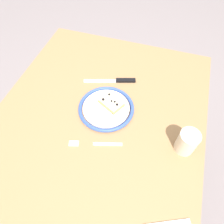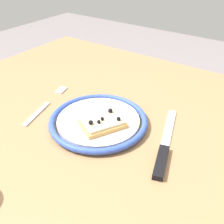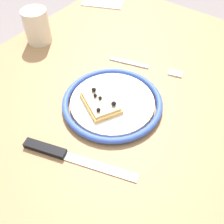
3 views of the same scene
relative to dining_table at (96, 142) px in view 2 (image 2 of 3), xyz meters
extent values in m
cube|color=#936D47|center=(0.00, 0.00, 0.06)|extent=(1.00, 0.86, 0.03)
cylinder|color=#4C4742|center=(-0.44, 0.37, -0.29)|extent=(0.05, 0.05, 0.67)
cylinder|color=white|center=(0.03, -0.02, 0.09)|extent=(0.19, 0.19, 0.01)
torus|color=#334FB2|center=(0.03, -0.02, 0.09)|extent=(0.23, 0.23, 0.01)
cube|color=tan|center=(0.05, -0.03, 0.10)|extent=(0.10, 0.12, 0.01)
cube|color=beige|center=(0.05, -0.03, 0.11)|extent=(0.09, 0.10, 0.01)
sphere|color=black|center=(0.08, -0.02, 0.12)|extent=(0.01, 0.01, 0.01)
sphere|color=black|center=(0.05, -0.04, 0.12)|extent=(0.01, 0.01, 0.01)
sphere|color=black|center=(0.05, -0.05, 0.12)|extent=(0.01, 0.01, 0.01)
sphere|color=black|center=(0.05, 0.00, 0.12)|extent=(0.01, 0.01, 0.01)
sphere|color=black|center=(0.04, -0.06, 0.12)|extent=(0.01, 0.01, 0.01)
cube|color=silver|center=(0.17, 0.06, 0.08)|extent=(0.06, 0.15, 0.00)
cube|color=black|center=(0.21, -0.05, 0.09)|extent=(0.05, 0.09, 0.01)
cube|color=silver|center=(-0.13, -0.08, 0.08)|extent=(0.04, 0.11, 0.00)
cube|color=silver|center=(-0.16, 0.05, 0.08)|extent=(0.03, 0.04, 0.00)
camera|label=1|loc=(-0.46, -0.20, 0.80)|focal=33.48mm
camera|label=2|loc=(0.34, -0.41, 0.45)|focal=41.82mm
camera|label=3|loc=(0.36, 0.23, 0.54)|focal=42.35mm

